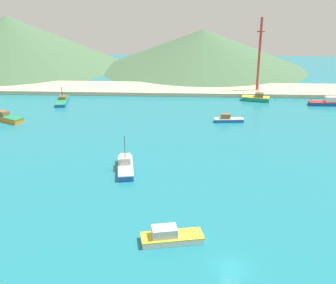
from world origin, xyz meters
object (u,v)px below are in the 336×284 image
at_px(fishing_boat_2, 170,236).
at_px(radio_tower, 259,56).
at_px(fishing_boat_0, 256,98).
at_px(fishing_boat_8, 125,166).
at_px(fishing_boat_3, 228,119).
at_px(fishing_boat_5, 6,117).
at_px(fishing_boat_4, 62,101).
at_px(fishing_boat_10, 329,102).

height_order(fishing_boat_2, radio_tower, radio_tower).
bearing_deg(fishing_boat_0, fishing_boat_8, -121.77).
height_order(fishing_boat_3, fishing_boat_5, fishing_boat_5).
bearing_deg(fishing_boat_2, fishing_boat_8, 112.25).
xyz_separation_m(fishing_boat_4, radio_tower, (61.51, 14.56, 11.93)).
distance_m(fishing_boat_8, radio_tower, 73.38).
xyz_separation_m(fishing_boat_4, fishing_boat_8, (26.62, -48.93, 0.28)).
bearing_deg(fishing_boat_10, fishing_boat_8, -137.44).
bearing_deg(fishing_boat_3, fishing_boat_4, 161.44).
bearing_deg(fishing_boat_8, fishing_boat_10, 42.56).
bearing_deg(fishing_boat_5, radio_tower, 24.79).
xyz_separation_m(fishing_boat_4, fishing_boat_5, (-10.06, -18.50, 0.23)).
xyz_separation_m(fishing_boat_0, fishing_boat_2, (-23.50, -78.34, -0.07)).
distance_m(fishing_boat_5, fishing_boat_10, 93.36).
height_order(fishing_boat_8, fishing_boat_10, fishing_boat_8).
distance_m(fishing_boat_3, fishing_boat_10, 36.32).
xyz_separation_m(fishing_boat_0, fishing_boat_10, (21.13, -3.90, 0.01)).
bearing_deg(fishing_boat_5, fishing_boat_10, 12.17).
relative_size(fishing_boat_0, fishing_boat_8, 0.83).
relative_size(fishing_boat_2, fishing_boat_3, 1.20).
bearing_deg(fishing_boat_5, fishing_boat_8, -39.68).
height_order(fishing_boat_3, radio_tower, radio_tower).
distance_m(fishing_boat_4, fishing_boat_5, 21.06).
bearing_deg(fishing_boat_3, fishing_boat_0, 64.14).
distance_m(fishing_boat_5, fishing_boat_8, 47.66).
xyz_separation_m(fishing_boat_3, fishing_boat_8, (-22.93, -32.30, 0.17)).
relative_size(fishing_boat_2, radio_tower, 0.38).
height_order(fishing_boat_3, fishing_boat_10, fishing_boat_10).
bearing_deg(fishing_boat_3, fishing_boat_10, 29.37).
distance_m(fishing_boat_2, fishing_boat_5, 71.92).
height_order(fishing_boat_2, fishing_boat_5, fishing_boat_5).
relative_size(fishing_boat_0, fishing_boat_3, 1.12).
distance_m(fishing_boat_0, fishing_boat_10, 21.49).
distance_m(fishing_boat_3, fishing_boat_5, 59.63).
bearing_deg(fishing_boat_2, radio_tower, 74.14).
xyz_separation_m(fishing_boat_0, fishing_boat_4, (-60.07, -5.09, -0.29)).
distance_m(fishing_boat_5, radio_tower, 79.70).
bearing_deg(fishing_boat_8, fishing_boat_0, 58.23).
relative_size(fishing_boat_2, fishing_boat_10, 0.85).
height_order(fishing_boat_5, fishing_boat_8, fishing_boat_8).
xyz_separation_m(fishing_boat_0, fishing_boat_3, (-10.53, -21.72, -0.18)).
bearing_deg(fishing_boat_3, fishing_boat_2, -102.91).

